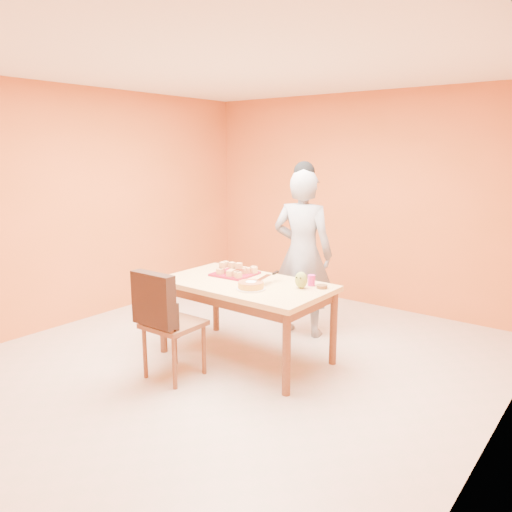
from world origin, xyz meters
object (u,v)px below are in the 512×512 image
Objects in this scene: red_dinner_plate at (242,270)px; egg_ornament at (301,280)px; pastry_platter at (235,274)px; sponge_cake at (251,285)px; dining_table at (246,292)px; checker_tin at (322,287)px; dining_chair at (172,322)px; person at (303,254)px; magenta_glass at (311,280)px.

egg_ornament reaches higher than red_dinner_plate.
pastry_platter is 2.51× the size of egg_ornament.
dining_table is at bearing 140.33° from sponge_cake.
red_dinner_plate is 1.50× the size of egg_ornament.
pastry_platter is 0.95m from checker_tin.
person is at bearing 77.54° from dining_chair.
egg_ornament is at bearing -0.86° from pastry_platter.
sponge_cake is (0.45, -0.31, 0.03)m from pastry_platter.
magenta_glass is at bearing 171.22° from checker_tin.
dining_table is 0.57m from egg_ornament.
magenta_glass reaches higher than red_dinner_plate.
dining_table is at bearing -30.73° from pastry_platter.
magenta_glass reaches higher than sponge_cake.
dining_table is 7.04× the size of red_dinner_plate.
person is at bearing 133.93° from checker_tin.
person is 0.88m from egg_ornament.
checker_tin reaches higher than dining_table.
red_dinner_plate is 2.29× the size of checker_tin.
pastry_platter is 0.79m from egg_ornament.
sponge_cake reaches higher than red_dinner_plate.
dining_table is 0.93m from person.
egg_ornament reaches higher than checker_tin.
person is 0.79m from magenta_glass.
pastry_platter is 3.84× the size of checker_tin.
magenta_glass is at bearing 49.62° from dining_chair.
sponge_cake reaches higher than pastry_platter.
pastry_platter is at bearing -173.81° from checker_tin.
person is 18.11× the size of checker_tin.
checker_tin is at bearing 40.42° from sponge_cake.
red_dinner_plate is at bearing 176.37° from magenta_glass.
dining_table is 16.15× the size of checker_tin.
checker_tin is (0.68, 0.26, 0.11)m from dining_table.
checker_tin is (0.99, -0.07, 0.01)m from red_dinner_plate.
checker_tin is at bearing 6.19° from pastry_platter.
pastry_platter reaches higher than dining_table.
pastry_platter is 0.83m from magenta_glass.
pastry_platter is at bearing 160.18° from egg_ornament.
dining_chair is at bearing -86.71° from red_dinner_plate.
person reaches higher than pastry_platter.
dining_chair is 4.36× the size of red_dinner_plate.
magenta_glass is (0.81, 1.00, 0.30)m from dining_chair.
magenta_glass reaches higher than dining_table.
magenta_glass is at bearing 49.98° from sponge_cake.
sponge_cake is at bearing -39.67° from dining_table.
dining_table is 1.61× the size of dining_chair.
egg_ornament is 0.14m from magenta_glass.
checker_tin reaches higher than red_dinner_plate.
red_dinner_plate is at bearing 91.92° from dining_chair.
magenta_glass is at bearing 26.52° from dining_table.
person reaches higher than dining_chair.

